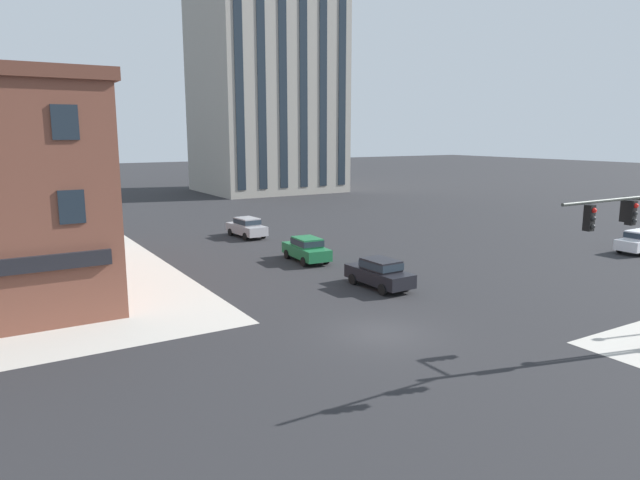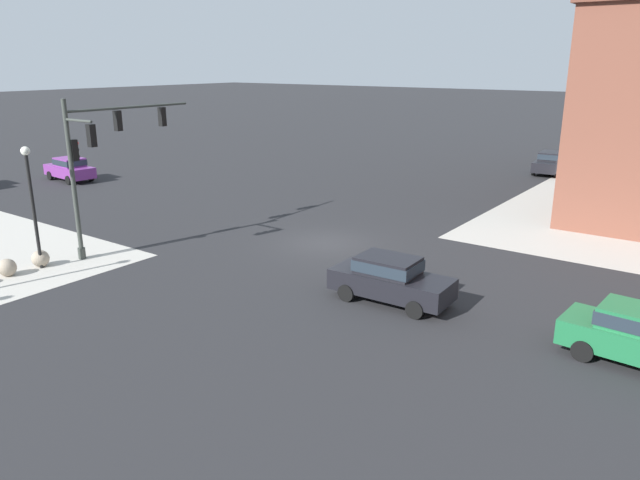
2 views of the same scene
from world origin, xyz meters
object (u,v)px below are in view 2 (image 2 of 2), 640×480
Objects in this scene: bollard_sphere_curb_b at (7,268)px; car_main_southbound_far at (550,162)px; car_main_southbound_near at (390,278)px; traffic_signal_main at (99,153)px; street_lamp_corner_near at (31,193)px; car_main_northbound_near at (70,168)px; bollard_sphere_curb_a at (40,258)px.

bollard_sphere_curb_b is 38.19m from car_main_southbound_far.
car_main_southbound_near is at bearing 116.01° from bollard_sphere_curb_b.
traffic_signal_main is 1.55× the size of car_main_southbound_near.
car_main_southbound_far is at bearing 162.00° from traffic_signal_main.
street_lamp_corner_near reaches higher than car_main_northbound_near.
traffic_signal_main reaches higher than bollard_sphere_curb_b.
bollard_sphere_curb_b is (4.31, -0.65, -4.20)m from traffic_signal_main.
traffic_signal_main is 19.46m from car_main_northbound_near.
bollard_sphere_curb_b is 0.16× the size of car_main_southbound_near.
street_lamp_corner_near is (0.10, 0.19, 2.88)m from bollard_sphere_curb_a.
car_main_southbound_far is at bearing 162.74° from street_lamp_corner_near.
car_main_southbound_near reaches higher than bollard_sphere_curb_b.
bollard_sphere_curb_b is at bearing 0.28° from bollard_sphere_curb_a.
car_main_southbound_far is (-35.11, 11.13, 0.56)m from bollard_sphere_curb_a.
bollard_sphere_curb_a is at bearing -17.59° from car_main_southbound_far.
bollard_sphere_curb_b is at bearing -16.94° from car_main_southbound_far.
car_main_northbound_near reaches higher than bollard_sphere_curb_a.
car_main_southbound_near reaches higher than bollard_sphere_curb_a.
car_main_southbound_far reaches higher than bollard_sphere_curb_b.
traffic_signal_main is 34.08m from car_main_southbound_far.
car_main_northbound_near and car_main_southbound_far have the same top height.
bollard_sphere_curb_a is 14.90m from car_main_southbound_near.
car_main_southbound_near is (-5.35, 13.90, 0.56)m from bollard_sphere_curb_a.
car_main_northbound_near is 1.00× the size of car_main_southbound_far.
traffic_signal_main reaches higher than car_main_northbound_near.
bollard_sphere_curb_b is at bearing -63.99° from car_main_southbound_near.
street_lamp_corner_near is at bearing 54.57° from car_main_northbound_near.
traffic_signal_main is at bearing -79.45° from car_main_southbound_near.
car_main_southbound_far is (-32.22, 10.47, -3.65)m from traffic_signal_main.
bollard_sphere_curb_a is 2.89m from street_lamp_corner_near.
street_lamp_corner_near is 1.14× the size of car_main_southbound_far.
bollard_sphere_curb_a is 1.00× the size of bollard_sphere_curb_b.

